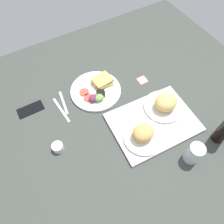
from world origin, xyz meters
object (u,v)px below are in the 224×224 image
espresso_cup (58,147)px  serving_tray (153,122)px  bread_plate_far (143,134)px  cell_phone (30,109)px  drinking_glass (194,153)px  knife (61,110)px  sticky_note (142,80)px  plate_with_salad (97,90)px  bread_plate_near (165,104)px  fork (63,103)px

espresso_cup → serving_tray: bearing=167.3°
bread_plate_far → cell_phone: 64.65cm
bread_plate_far → drinking_glass: bearing=126.0°
espresso_cup → knife: espresso_cup is taller
cell_phone → knife: bearing=149.4°
drinking_glass → sticky_note: drinking_glass is taller
serving_tray → drinking_glass: drinking_glass is taller
knife → plate_with_salad: bearing=88.5°
espresso_cup → knife: bearing=-115.6°
bread_plate_far → cell_phone: size_ratio=1.46×
drinking_glass → cell_phone: bearing=-48.2°
drinking_glass → sticky_note: (-7.80, -53.52, -5.99)cm
knife → bread_plate_near: bearing=55.4°
fork → drinking_glass: bearing=41.5°
bread_plate_near → plate_with_salad: (26.62, -29.67, -3.86)cm
bread_plate_near → espresso_cup: 60.91cm
bread_plate_far → sticky_note: bread_plate_far is taller
serving_tray → bread_plate_near: bearing=-155.8°
espresso_cup → bread_plate_far: bearing=157.9°
espresso_cup → drinking_glass: bearing=146.3°
plate_with_salad → cell_phone: size_ratio=2.08×
plate_with_salad → drinking_glass: (-20.93, 59.38, 4.40)cm
bread_plate_far → drinking_glass: (-14.76, 20.33, 1.12)cm
plate_with_salad → sticky_note: plate_with_salad is taller
serving_tray → plate_with_salad: plate_with_salad is taller
serving_tray → espresso_cup: 51.65cm
knife → serving_tray: bearing=45.6°
serving_tray → cell_phone: (55.27, -41.45, -0.40)cm
drinking_glass → cell_phone: drinking_glass is taller
plate_with_salad → knife: bearing=3.9°
bread_plate_near → drinking_glass: drinking_glass is taller
drinking_glass → sticky_note: bearing=-98.3°
fork → sticky_note: (-49.38, 8.26, -0.19)cm
espresso_cup → sticky_note: size_ratio=1.00×
fork → plate_with_salad: bearing=90.9°
plate_with_salad → espresso_cup: 40.78cm
plate_with_salad → knife: size_ratio=1.57×
espresso_cup → cell_phone: (4.90, -30.08, -1.60)cm
bread_plate_near → plate_with_salad: bread_plate_near is taller
serving_tray → sticky_note: bearing=-113.2°
drinking_glass → knife: drinking_glass is taller
cell_phone → sticky_note: size_ratio=2.57×
espresso_cup → bread_plate_near: bearing=173.5°
cell_phone → sticky_note: bearing=168.9°
drinking_glass → knife: size_ratio=0.64×
drinking_glass → cell_phone: 89.61cm
bread_plate_far → fork: (26.82, -41.45, -4.69)cm
plate_with_salad → espresso_cup: bearing=34.0°
knife → sticky_note: bearing=80.0°
bread_plate_near → fork: bearing=-34.2°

